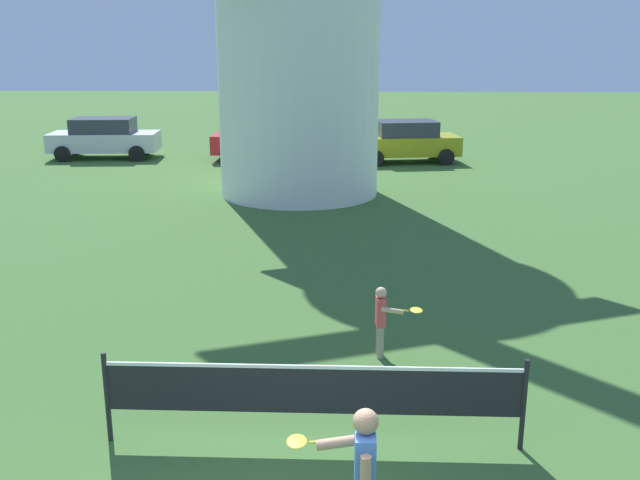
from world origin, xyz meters
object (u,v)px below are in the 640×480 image
object	(u,v)px
tennis_net	(313,390)
parked_car_silver	(104,137)
player_near	(362,476)
parked_car_mustard	(406,141)
parked_car_red	(270,139)
player_far	(382,317)

from	to	relation	value
tennis_net	parked_car_silver	world-z (taller)	parked_car_silver
player_near	parked_car_mustard	xyz separation A→B (m)	(2.02, 21.59, -0.03)
parked_car_red	parked_car_silver	bearing A→B (deg)	177.26
player_near	player_far	distance (m)	4.29
parked_car_silver	parked_car_mustard	distance (m)	11.68
parked_car_red	parked_car_mustard	size ratio (longest dim) A/B	1.06
player_near	parked_car_silver	world-z (taller)	parked_car_silver
parked_car_mustard	parked_car_silver	bearing A→B (deg)	177.43
parked_car_mustard	parked_car_red	bearing A→B (deg)	177.64
parked_car_silver	player_near	bearing A→B (deg)	-66.44
parked_car_silver	parked_car_red	size ratio (longest dim) A/B	0.97
parked_car_red	parked_car_mustard	bearing A→B (deg)	-2.36
player_far	parked_car_silver	world-z (taller)	parked_car_silver
player_near	parked_car_red	world-z (taller)	parked_car_red
tennis_net	parked_car_red	world-z (taller)	parked_car_red
player_near	parked_car_red	size ratio (longest dim) A/B	0.34
player_far	parked_car_mustard	distance (m)	17.40
player_near	parked_car_red	bearing A→B (deg)	98.16
player_near	tennis_net	bearing A→B (deg)	105.63
parked_car_silver	parked_car_mustard	xyz separation A→B (m)	(11.67, -0.52, -0.00)
player_near	parked_car_mustard	distance (m)	21.68
player_far	parked_car_red	size ratio (longest dim) A/B	0.25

